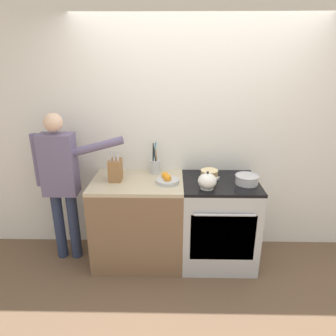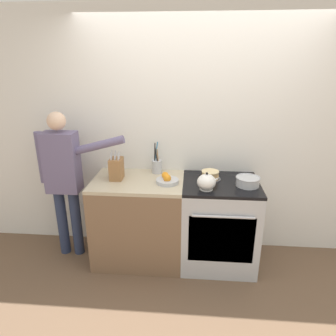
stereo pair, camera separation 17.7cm
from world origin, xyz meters
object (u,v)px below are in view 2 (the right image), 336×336
(tea_kettle, at_px, (207,182))
(person_baker, at_px, (64,174))
(utensil_crock, at_px, (157,166))
(stove_range, at_px, (219,223))
(layer_cake, at_px, (210,175))
(knife_block, at_px, (116,169))
(fruit_bowl, at_px, (167,180))
(mixing_bowl, at_px, (248,181))

(tea_kettle, relative_size, person_baker, 0.13)
(utensil_crock, bearing_deg, stove_range, -18.70)
(tea_kettle, bearing_deg, layer_cake, 79.76)
(stove_range, distance_m, person_baker, 1.69)
(knife_block, relative_size, fruit_bowl, 1.37)
(layer_cake, height_order, tea_kettle, tea_kettle)
(mixing_bowl, bearing_deg, tea_kettle, -163.44)
(mixing_bowl, xyz_separation_m, person_baker, (-1.86, 0.08, -0.01))
(utensil_crock, bearing_deg, mixing_bowl, -17.27)
(person_baker, bearing_deg, fruit_bowl, -7.11)
(tea_kettle, xyz_separation_m, fruit_bowl, (-0.38, 0.13, -0.04))
(utensil_crock, distance_m, fruit_bowl, 0.31)
(knife_block, height_order, utensil_crock, utensil_crock)
(mixing_bowl, relative_size, fruit_bowl, 1.03)
(layer_cake, xyz_separation_m, mixing_bowl, (0.35, -0.13, 0.00))
(layer_cake, xyz_separation_m, tea_kettle, (-0.05, -0.25, 0.03))
(person_baker, bearing_deg, mixing_bowl, -5.96)
(mixing_bowl, bearing_deg, knife_block, 176.82)
(tea_kettle, bearing_deg, person_baker, 172.41)
(stove_range, xyz_separation_m, person_baker, (-1.62, 0.02, 0.49))
(stove_range, xyz_separation_m, knife_block, (-1.06, 0.01, 0.57))
(layer_cake, height_order, person_baker, person_baker)
(mixing_bowl, distance_m, person_baker, 1.87)
(fruit_bowl, bearing_deg, mixing_bowl, -0.75)
(tea_kettle, relative_size, utensil_crock, 0.64)
(tea_kettle, bearing_deg, stove_range, 49.03)
(utensil_crock, xyz_separation_m, person_baker, (-0.95, -0.21, -0.05))
(fruit_bowl, bearing_deg, layer_cake, 16.17)
(layer_cake, distance_m, tea_kettle, 0.26)
(layer_cake, distance_m, knife_block, 0.96)
(tea_kettle, distance_m, fruit_bowl, 0.41)
(tea_kettle, bearing_deg, utensil_crock, 142.04)
(stove_range, bearing_deg, layer_cake, 144.43)
(stove_range, bearing_deg, utensil_crock, 161.30)
(fruit_bowl, bearing_deg, stove_range, 5.07)
(knife_block, bearing_deg, tea_kettle, -11.93)
(layer_cake, bearing_deg, utensil_crock, 165.07)
(mixing_bowl, bearing_deg, utensil_crock, 162.73)
(person_baker, bearing_deg, stove_range, -4.26)
(person_baker, bearing_deg, knife_block, -4.03)
(mixing_bowl, relative_size, knife_block, 0.75)
(mixing_bowl, height_order, fruit_bowl, fruit_bowl)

